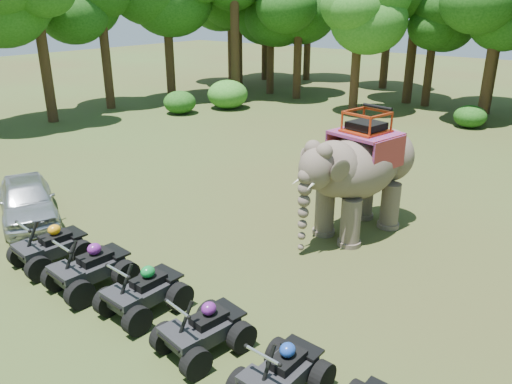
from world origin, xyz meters
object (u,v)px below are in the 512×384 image
Objects in this scene: atv_1 at (89,262)px; atv_3 at (203,323)px; atv_2 at (143,286)px; elephant at (361,172)px; parked_car at (27,200)px; atv_0 at (50,242)px; atv_4 at (282,366)px.

atv_3 is (3.63, 0.01, -0.05)m from atv_1.
atv_2 reaches higher than atv_3.
elephant is at bearing 67.36° from atv_1.
parked_car is (-8.23, -5.59, -1.15)m from elephant.
atv_0 is 1.09× the size of atv_4.
parked_car is at bearing 171.22° from atv_1.
atv_2 is (6.60, -0.96, -0.01)m from parked_car.
atv_1 reaches higher than atv_4.
elephant is 2.56× the size of atv_3.
atv_3 is at bearing -76.75° from elephant.
atv_1 is at bearing -173.10° from atv_2.
atv_0 reaches higher than atv_2.
atv_1 is (4.87, -1.10, 0.02)m from parked_car.
parked_car is 2.21× the size of atv_2.
atv_2 is at bearing 6.85° from atv_0.
elephant is 8.47m from atv_0.
parked_car is 3.31m from atv_0.
atv_0 is at bearing -116.48° from elephant.
atv_1 is at bearing -105.73° from elephant.
elephant is at bearing 78.26° from atv_2.
atv_2 is 1.04× the size of atv_3.
elephant is 2.46× the size of atv_2.
atv_1 reaches higher than atv_3.
atv_2 is at bearing -93.05° from elephant.
atv_4 is (2.12, -6.69, -1.20)m from elephant.
atv_3 is (8.50, -1.09, -0.03)m from parked_car.
parked_car is at bearing -134.91° from elephant.
atv_4 is (3.75, -0.14, -0.05)m from atv_2.
elephant reaches higher than atv_4.
atv_1 reaches higher than atv_0.
atv_2 is at bearing 179.34° from atv_4.
atv_1 is 3.63m from atv_3.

